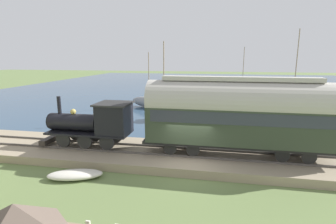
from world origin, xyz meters
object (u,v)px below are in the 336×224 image
Objects in this scene: rowboat_near_shore at (230,115)px; beached_dinghy at (75,175)px; passenger_coach at (237,113)px; steam_locomotive at (96,122)px; sailboat_red at (292,108)px; sailboat_blue at (242,91)px; sailboat_gray at (149,102)px; rowboat_far_out at (121,116)px; sailboat_brown at (164,113)px.

rowboat_near_shore is 0.87× the size of beached_dinghy.
rowboat_near_shore is at bearing -1.28° from passenger_coach.
sailboat_red reaches higher than steam_locomotive.
sailboat_blue is at bearing -5.58° from passenger_coach.
sailboat_gray reaches higher than rowboat_far_out.
rowboat_far_out is (-2.31, 11.07, 0.01)m from rowboat_near_shore.
passenger_coach is at bearing -67.11° from beached_dinghy.
rowboat_near_shore is 17.94m from beached_dinghy.
beached_dinghy is at bearing -150.13° from sailboat_gray.
steam_locomotive is 10.43m from rowboat_far_out.
sailboat_blue reaches higher than sailboat_brown.
rowboat_far_out is 0.87× the size of beached_dinghy.
sailboat_gray is 0.88× the size of sailboat_brown.
sailboat_gray is 7.03m from sailboat_brown.
sailboat_blue reaches higher than passenger_coach.
passenger_coach is 29.28m from sailboat_blue.
sailboat_brown is (9.58, 6.19, -2.32)m from passenger_coach.
sailboat_red reaches higher than sailboat_blue.
rowboat_near_shore is at bearing 99.40° from sailboat_red.
rowboat_near_shore is (12.33, -0.27, -2.85)m from passenger_coach.
sailboat_brown is 2.90× the size of rowboat_near_shore.
beached_dinghy is at bearing 112.89° from passenger_coach.
sailboat_blue is 2.57× the size of beached_dinghy.
passenger_coach is at bearing 142.95° from rowboat_near_shore.
steam_locomotive is at bearing 117.12° from sailboat_red.
passenger_coach is at bearing -90.00° from steam_locomotive.
sailboat_brown is 7.05m from rowboat_near_shore.
rowboat_far_out is at bearing 47.15° from passenger_coach.
passenger_coach is 12.66m from rowboat_near_shore.
sailboat_blue reaches higher than beached_dinghy.
steam_locomotive is 9.98m from sailboat_brown.
beached_dinghy is (-13.05, 2.03, -0.55)m from sailboat_brown.
steam_locomotive is 0.77× the size of sailboat_brown.
rowboat_far_out reaches higher than rowboat_near_shore.
sailboat_red is at bearing -38.44° from beached_dinghy.
rowboat_near_shore is at bearing -28.27° from beached_dinghy.
sailboat_gray reaches higher than steam_locomotive.
rowboat_near_shore is 1.00× the size of rowboat_far_out.
rowboat_far_out is (10.02, 10.80, -2.84)m from passenger_coach.
steam_locomotive is 3.99m from beached_dinghy.
passenger_coach is 1.39× the size of sailboat_blue.
steam_locomotive is 0.64× the size of sailboat_red.
beached_dinghy is at bearing 134.89° from rowboat_far_out.
rowboat_near_shore is (-16.71, 2.56, -0.45)m from sailboat_blue.
sailboat_brown is 2.89× the size of rowboat_far_out.
beached_dinghy is at bearing -170.77° from sailboat_brown.
passenger_coach is 18.57m from sailboat_gray.
sailboat_brown is (9.58, -2.41, -1.39)m from steam_locomotive.
steam_locomotive is at bearing -150.77° from sailboat_gray.
sailboat_blue is at bearing -6.82° from sailboat_brown.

